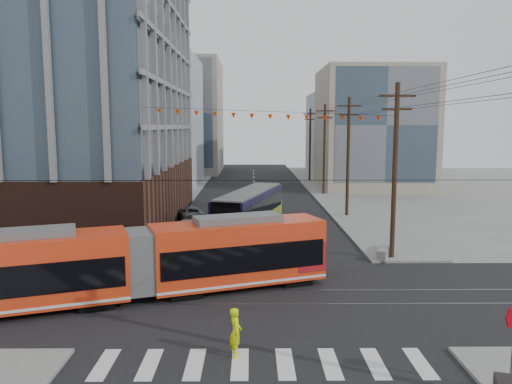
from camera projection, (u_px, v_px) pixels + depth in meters
ground at (261, 330)px, 20.63m from camera, size 160.00×160.00×0.00m
bg_bldg_nw_near at (135, 122)px, 70.85m from camera, size 18.00×16.00×18.00m
bg_bldg_ne_near at (373, 129)px, 67.32m from camera, size 14.00×14.00×16.00m
bg_bldg_nw_far at (177, 117)px, 90.57m from camera, size 16.00×18.00×20.00m
bg_bldg_ne_far at (356, 134)px, 87.29m from camera, size 16.00×16.00×14.00m
utility_pole_far at (310, 145)px, 75.50m from camera, size 0.30×0.30×11.00m
streetcar at (139, 262)px, 24.12m from camera, size 18.77×9.02×3.66m
city_bus at (250, 210)px, 39.90m from camera, size 5.79×12.13×3.37m
parked_car_silver at (184, 236)px, 34.80m from camera, size 2.38×4.74×1.49m
parked_car_white at (189, 227)px, 38.62m from camera, size 1.78×4.34×1.26m
parked_car_grey at (190, 213)px, 44.87m from camera, size 3.35×4.92×1.25m
pedestrian at (236, 332)px, 18.15m from camera, size 0.49×0.70×1.83m
jersey_barrier at (386, 251)px, 32.27m from camera, size 2.28×3.76×0.75m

